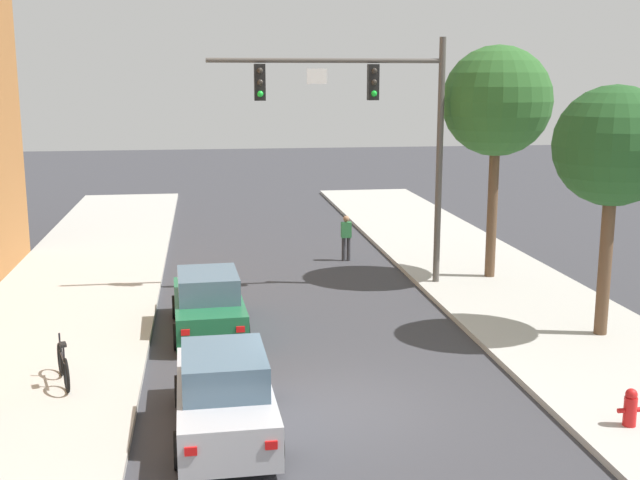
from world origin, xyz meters
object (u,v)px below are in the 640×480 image
Objects in this scene: traffic_signal_mast at (375,115)px; car_lead_green at (208,305)px; fire_hydrant at (630,407)px; street_tree_nearest at (614,148)px; car_following_silver at (224,395)px; pedestrian_crossing_road at (346,236)px; bicycle_leaning at (63,366)px; street_tree_second at (497,102)px.

car_lead_green is (-5.11, -3.63, -4.65)m from traffic_signal_mast.
fire_hydrant is 7.04m from street_tree_nearest.
fire_hydrant is at bearing -8.69° from car_following_silver.
car_lead_green is 10.50m from fire_hydrant.
pedestrian_crossing_road is at bearing 92.16° from traffic_signal_mast.
traffic_signal_mast is at bearing 41.39° from bicycle_leaning.
traffic_signal_mast is at bearing 35.37° from car_lead_green.
car_lead_green reaches higher than bicycle_leaning.
car_following_silver is 14.33m from street_tree_second.
car_lead_green is 11.10m from street_tree_second.
fire_hydrant is at bearing -79.81° from pedestrian_crossing_road.
traffic_signal_mast reaches higher than street_tree_second.
pedestrian_crossing_road is 7.22m from street_tree_second.
street_tree_second reaches higher than car_lead_green.
car_following_silver is (0.23, -6.09, 0.00)m from car_lead_green.
car_lead_green and car_following_silver have the same top height.
car_following_silver is at bearing -37.62° from bicycle_leaning.
car_lead_green is at bearing 168.04° from street_tree_nearest.
car_lead_green is 2.50× the size of bicycle_leaning.
pedestrian_crossing_road is at bearing 54.19° from bicycle_leaning.
pedestrian_crossing_road reaches higher than fire_hydrant.
pedestrian_crossing_road is at bearing 139.38° from street_tree_second.
car_lead_green is at bearing -155.98° from street_tree_second.
street_tree_nearest is (12.77, 1.50, 4.27)m from bicycle_leaning.
bicycle_leaning is at bearing 142.38° from car_following_silver.
bicycle_leaning reaches higher than fire_hydrant.
fire_hydrant is 0.10× the size of street_tree_second.
fire_hydrant is at bearing -97.28° from street_tree_second.
pedestrian_crossing_road is (4.73, 13.64, 0.19)m from car_following_silver.
traffic_signal_mast is at bearing -174.12° from street_tree_second.
street_tree_nearest reaches higher than car_following_silver.
traffic_signal_mast is 4.57× the size of pedestrian_crossing_road.
street_tree_nearest is (9.49, 4.03, 4.09)m from car_following_silver.
traffic_signal_mast is 7.81m from car_lead_green.
street_tree_nearest is at bearing 67.83° from fire_hydrant.
car_following_silver reaches higher than fire_hydrant.
car_lead_green is 0.59× the size of street_tree_second.
car_lead_green is 9.04m from pedestrian_crossing_road.
bicycle_leaning is 0.24× the size of street_tree_second.
car_following_silver is 14.44m from pedestrian_crossing_road.
car_lead_green is at bearing -144.63° from traffic_signal_mast.
traffic_signal_mast reaches higher than car_lead_green.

